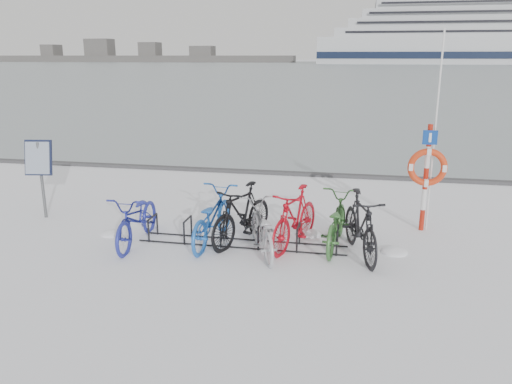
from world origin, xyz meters
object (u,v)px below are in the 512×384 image
Objects in this scene: bike_rack at (242,235)px; lifebuoy_station at (427,167)px; info_board at (39,162)px; cruise_ferry at (473,36)px.

lifebuoy_station reaches higher than bike_rack.
lifebuoy_station reaches higher than info_board.
info_board reaches higher than bike_rack.
bike_rack is at bearing -157.20° from lifebuoy_station.
cruise_ferry is (44.79, 217.48, 10.05)m from lifebuoy_station.
lifebuoy_station is at bearing -4.15° from info_board.
bike_rack is 4.86m from info_board.
lifebuoy_station is at bearing -101.64° from cruise_ferry.
lifebuoy_station is (3.48, 1.46, 1.16)m from bike_rack.
bike_rack is at bearing -102.43° from cruise_ferry.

